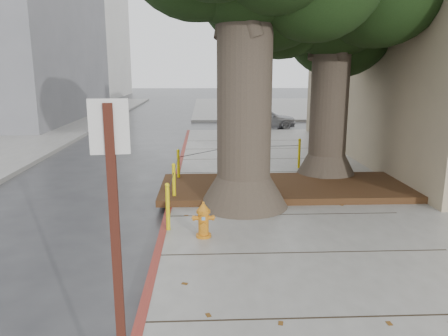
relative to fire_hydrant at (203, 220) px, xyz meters
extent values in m
plane|color=#28282B|center=(1.21, -0.80, -0.48)|extent=(140.00, 140.00, 0.00)
cube|color=slate|center=(7.21, 29.20, -0.41)|extent=(16.00, 20.00, 0.15)
cube|color=maroon|center=(-0.79, 1.70, -0.41)|extent=(0.14, 26.00, 0.16)
cube|color=black|center=(2.11, 3.10, -0.25)|extent=(6.40, 2.60, 0.16)
cube|color=silver|center=(-15.79, 44.20, 7.02)|extent=(12.00, 18.00, 15.00)
cube|color=silver|center=(17.21, 25.20, 4.02)|extent=(10.00, 10.00, 9.00)
cone|color=#4C3F33|center=(0.91, 1.90, 0.02)|extent=(2.04, 2.04, 0.70)
cylinder|color=#4C3F33|center=(0.91, 1.90, 2.05)|extent=(1.20, 1.20, 4.22)
cone|color=#4C3F33|center=(3.51, 4.40, 0.02)|extent=(1.77, 1.77, 0.70)
cylinder|color=#4C3F33|center=(3.51, 4.40, 1.84)|extent=(1.04, 1.04, 3.84)
sphere|color=black|center=(4.61, 4.80, 4.50)|extent=(3.00, 3.00, 3.00)
cylinder|color=#DAC00C|center=(-0.69, 0.40, 0.12)|extent=(0.08, 0.08, 0.90)
sphere|color=#DAC00C|center=(-0.69, 0.40, 0.57)|extent=(0.09, 0.09, 0.09)
cylinder|color=#DAC00C|center=(-0.69, 2.20, 0.12)|extent=(0.08, 0.08, 0.90)
sphere|color=#DAC00C|center=(-0.69, 2.20, 0.57)|extent=(0.09, 0.09, 0.09)
cylinder|color=#DAC00C|center=(-0.69, 4.00, 0.12)|extent=(0.08, 0.08, 0.90)
sphere|color=#DAC00C|center=(-0.69, 4.00, 0.57)|extent=(0.09, 0.09, 0.09)
cylinder|color=#DAC00C|center=(0.81, 5.50, 0.12)|extent=(0.08, 0.08, 0.90)
sphere|color=#DAC00C|center=(0.81, 5.50, 0.57)|extent=(0.09, 0.09, 0.09)
cylinder|color=#DAC00C|center=(3.01, 5.70, 0.12)|extent=(0.08, 0.08, 0.90)
sphere|color=#DAC00C|center=(3.01, 5.70, 0.57)|extent=(0.09, 0.09, 0.09)
cylinder|color=black|center=(-0.69, 1.30, 0.39)|extent=(0.02, 1.80, 0.02)
cylinder|color=black|center=(-0.69, 3.10, 0.39)|extent=(0.02, 1.80, 0.02)
cylinder|color=black|center=(0.06, 4.75, 0.39)|extent=(1.51, 1.51, 0.02)
cylinder|color=black|center=(1.91, 5.60, 0.39)|extent=(2.20, 0.22, 0.02)
cylinder|color=orange|center=(0.00, 0.00, -0.30)|extent=(0.29, 0.29, 0.05)
cylinder|color=orange|center=(0.00, 0.00, -0.07)|extent=(0.20, 0.20, 0.44)
cylinder|color=orange|center=(0.00, 0.00, 0.16)|extent=(0.26, 0.26, 0.06)
cone|color=orange|center=(0.00, 0.00, 0.25)|extent=(0.24, 0.24, 0.12)
cylinder|color=orange|center=(0.00, 0.00, 0.33)|extent=(0.05, 0.05, 0.04)
cylinder|color=orange|center=(-0.11, 0.00, 0.04)|extent=(0.12, 0.08, 0.08)
cylinder|color=orange|center=(0.11, 0.01, 0.04)|extent=(0.12, 0.08, 0.08)
cylinder|color=orange|center=(0.00, -0.10, -0.07)|extent=(0.12, 0.13, 0.11)
cube|color=#5999D8|center=(0.00, -0.09, 0.06)|extent=(0.06, 0.00, 0.06)
cube|color=#471911|center=(-0.64, -4.57, 1.09)|extent=(0.07, 0.07, 2.83)
cube|color=silver|center=(-0.64, -4.57, 2.33)|extent=(0.28, 0.05, 0.40)
imported|color=#A3A4A9|center=(3.31, 16.24, 0.11)|extent=(3.51, 1.54, 1.18)
imported|color=#9C130E|center=(11.75, 17.50, 0.14)|extent=(3.91, 1.68, 1.25)
imported|color=black|center=(-11.65, 17.82, 0.05)|extent=(1.59, 3.70, 1.06)
camera|label=1|loc=(0.04, -7.68, 2.73)|focal=35.00mm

